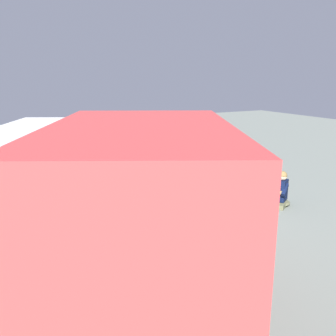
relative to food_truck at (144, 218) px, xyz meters
name	(u,v)px	position (x,y,z in m)	size (l,w,h in m)	color
ground_plane	(163,240)	(1.63, -1.12, -1.24)	(40.00, 40.00, 0.00)	gray
food_truck	(144,218)	(0.00, 0.00, 0.00)	(5.35, 4.24, 2.58)	#DE4342
person_customer	(281,193)	(2.04, -4.55, -0.91)	(0.65, 0.80, 0.86)	#696A49
planter_flowering_far	(204,165)	(5.32, -4.45, -0.90)	(0.50, 0.50, 0.68)	#AC764E
planter_flowering_side	(195,182)	(3.84, -3.21, -0.91)	(0.53, 0.53, 0.66)	#434F48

